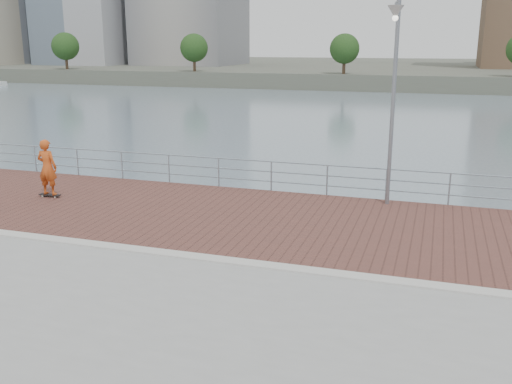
% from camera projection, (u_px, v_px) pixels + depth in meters
% --- Properties ---
extents(water, '(400.00, 400.00, 0.00)m').
position_uv_depth(water, '(232.00, 335.00, 14.62)').
color(water, slate).
rests_on(water, ground).
extents(brick_lane, '(40.00, 6.80, 0.02)m').
position_uv_depth(brick_lane, '(272.00, 220.00, 17.42)').
color(brick_lane, brown).
rests_on(brick_lane, seawall).
extents(curb, '(40.00, 0.40, 0.06)m').
position_uv_depth(curb, '(231.00, 261.00, 14.10)').
color(curb, '#B7B5AD').
rests_on(curb, seawall).
extents(far_shore, '(320.00, 95.00, 2.50)m').
position_uv_depth(far_shore, '(422.00, 70.00, 127.02)').
color(far_shore, '#4C5142').
rests_on(far_shore, ground).
extents(guardrail, '(39.06, 0.06, 1.13)m').
position_uv_depth(guardrail, '(299.00, 175.00, 20.37)').
color(guardrail, '#8C9EA8').
rests_on(guardrail, brick_lane).
extents(street_lamp, '(0.49, 1.41, 6.66)m').
position_uv_depth(street_lamp, '(394.00, 60.00, 17.49)').
color(street_lamp, slate).
rests_on(street_lamp, brick_lane).
extents(skateboard, '(0.79, 0.23, 0.09)m').
position_uv_depth(skateboard, '(50.00, 195.00, 19.98)').
color(skateboard, black).
rests_on(skateboard, brick_lane).
extents(skateboarder, '(0.73, 0.49, 1.95)m').
position_uv_depth(skateboarder, '(47.00, 167.00, 19.72)').
color(skateboarder, '#C64D1A').
rests_on(skateboarder, skateboard).
extents(shoreline_trees, '(144.74, 4.84, 6.45)m').
position_uv_depth(shoreline_trees, '(444.00, 49.00, 82.53)').
color(shoreline_trees, '#473323').
rests_on(shoreline_trees, far_shore).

